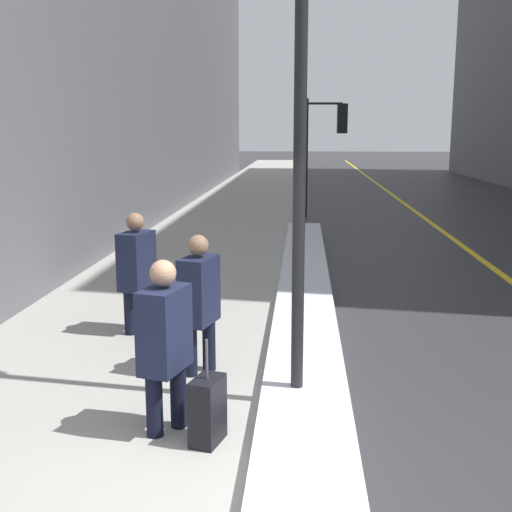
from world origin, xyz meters
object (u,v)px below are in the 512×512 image
object	(u,v)px
pedestrian_with_shoulder_bag	(200,298)
rolling_suitcase	(208,411)
lamp_post	(301,59)
traffic_light_near	(329,132)
pedestrian_nearside	(165,339)
pedestrian_trailing	(137,267)

from	to	relation	value
pedestrian_with_shoulder_bag	rolling_suitcase	bearing A→B (deg)	26.82
pedestrian_with_shoulder_bag	rolling_suitcase	world-z (taller)	pedestrian_with_shoulder_bag
lamp_post	pedestrian_with_shoulder_bag	size ratio (longest dim) A/B	3.56
traffic_light_near	lamp_post	bearing A→B (deg)	-99.56
pedestrian_with_shoulder_bag	lamp_post	bearing A→B (deg)	70.73
lamp_post	pedestrian_nearside	size ratio (longest dim) A/B	3.53
traffic_light_near	pedestrian_with_shoulder_bag	xyz separation A→B (m)	(-1.88, -13.45, -1.76)
rolling_suitcase	pedestrian_nearside	bearing A→B (deg)	-99.04
pedestrian_nearside	rolling_suitcase	bearing A→B (deg)	80.96
pedestrian_with_shoulder_bag	pedestrian_trailing	xyz separation A→B (m)	(-1.06, 1.39, 0.03)
traffic_light_near	pedestrian_trailing	world-z (taller)	traffic_light_near
lamp_post	pedestrian_trailing	size ratio (longest dim) A/B	3.45
pedestrian_with_shoulder_bag	pedestrian_trailing	bearing A→B (deg)	-126.99
pedestrian_with_shoulder_bag	pedestrian_trailing	size ratio (longest dim) A/B	0.97
lamp_post	pedestrian_trailing	distance (m)	3.88
lamp_post	rolling_suitcase	distance (m)	3.23
pedestrian_trailing	pedestrian_nearside	bearing A→B (deg)	34.79
traffic_light_near	rolling_suitcase	distance (m)	15.34
pedestrian_nearside	pedestrian_with_shoulder_bag	distance (m)	1.45
pedestrian_nearside	pedestrian_with_shoulder_bag	xyz separation A→B (m)	(0.07, 1.45, -0.01)
traffic_light_near	pedestrian_nearside	size ratio (longest dim) A/B	2.28
pedestrian_with_shoulder_bag	pedestrian_trailing	distance (m)	1.75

